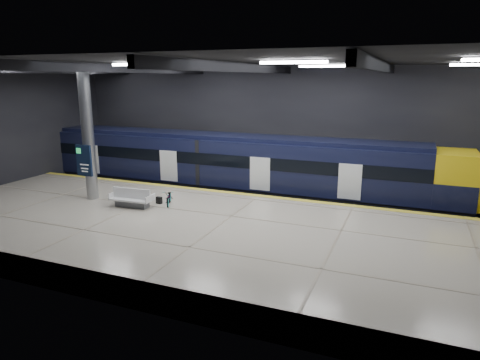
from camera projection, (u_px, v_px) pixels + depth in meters
The scene contains 10 objects.
ground at pixel (240, 231), 20.87m from camera, with size 30.00×30.00×0.00m, color black.
room_shell at pixel (240, 113), 19.54m from camera, with size 30.10×16.10×8.05m.
platform at pixel (218, 238), 18.49m from camera, with size 30.00×11.00×1.10m, color #B5A999.
safety_strip at pixel (259, 196), 23.09m from camera, with size 30.00×0.40×0.01m, color gold.
rails at pixel (274, 201), 25.80m from camera, with size 30.00×1.52×0.16m.
train at pixel (249, 167), 25.94m from camera, with size 29.40×2.84×3.79m.
bench at pixel (132, 200), 21.03m from camera, with size 2.19×1.01×0.95m.
bicycle at pixel (169, 197), 21.35m from camera, with size 0.52×1.49×0.78m, color #99999E.
pannier_bag at pixel (159, 200), 21.62m from camera, with size 0.30×0.18×0.35m, color black.
info_column at pixel (87, 135), 21.84m from camera, with size 0.90×0.78×6.90m.
Camera 1 is at (7.47, -18.24, 7.31)m, focal length 32.00 mm.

